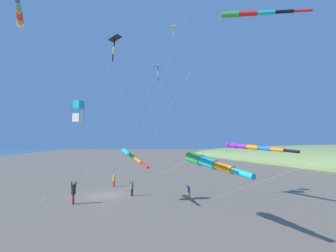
{
  "coord_description": "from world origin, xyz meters",
  "views": [
    {
      "loc": [
        -0.44,
        -27.16,
        4.95
      ],
      "look_at": [
        4.71,
        -6.78,
        6.49
      ],
      "focal_mm": 28.05,
      "sensor_mm": 36.0,
      "label": 1
    }
  ],
  "objects_px": {
    "person_child_green_jacket": "(189,191)",
    "kite_delta_green_low_center": "(158,66)",
    "person_bystander_far": "(132,187)",
    "kite_delta_red_high_left": "(114,39)",
    "kite_windsock_yellow_midlevel": "(207,162)",
    "kite_windsock_magenta_far_left": "(20,17)",
    "kite_windsock_checkered_midright": "(253,13)",
    "kite_windsock_small_distant": "(131,156)",
    "kite_box_blue_topmost": "(78,111)",
    "person_child_grey_jacket": "(114,180)",
    "kite_windsock_striped_overhead": "(249,147)",
    "person_adult_flyer": "(73,191)",
    "kite_delta_teal_far_right": "(172,27)"
  },
  "relations": [
    {
      "from": "person_child_green_jacket",
      "to": "kite_windsock_small_distant",
      "type": "height_order",
      "value": "kite_windsock_small_distant"
    },
    {
      "from": "kite_windsock_striped_overhead",
      "to": "kite_delta_red_high_left",
      "type": "height_order",
      "value": "kite_delta_red_high_left"
    },
    {
      "from": "person_child_grey_jacket",
      "to": "kite_windsock_striped_overhead",
      "type": "xyz_separation_m",
      "value": [
        11.68,
        -10.69,
        3.95
      ]
    },
    {
      "from": "kite_windsock_striped_overhead",
      "to": "person_child_green_jacket",
      "type": "bearing_deg",
      "value": 158.08
    },
    {
      "from": "person_child_grey_jacket",
      "to": "kite_windsock_yellow_midlevel",
      "type": "bearing_deg",
      "value": -75.18
    },
    {
      "from": "person_child_grey_jacket",
      "to": "kite_windsock_magenta_far_left",
      "type": "relative_size",
      "value": 0.12
    },
    {
      "from": "kite_windsock_yellow_midlevel",
      "to": "kite_windsock_magenta_far_left",
      "type": "xyz_separation_m",
      "value": [
        -10.39,
        -0.18,
        7.66
      ]
    },
    {
      "from": "person_child_green_jacket",
      "to": "kite_delta_teal_far_right",
      "type": "distance_m",
      "value": 22.83
    },
    {
      "from": "person_child_grey_jacket",
      "to": "kite_box_blue_topmost",
      "type": "relative_size",
      "value": 0.18
    },
    {
      "from": "person_adult_flyer",
      "to": "kite_windsock_checkered_midright",
      "type": "height_order",
      "value": "kite_windsock_checkered_midright"
    },
    {
      "from": "person_child_green_jacket",
      "to": "kite_windsock_magenta_far_left",
      "type": "relative_size",
      "value": 0.09
    },
    {
      "from": "kite_windsock_magenta_far_left",
      "to": "kite_delta_green_low_center",
      "type": "bearing_deg",
      "value": 45.82
    },
    {
      "from": "kite_windsock_checkered_midright",
      "to": "kite_delta_red_high_left",
      "type": "height_order",
      "value": "kite_windsock_checkered_midright"
    },
    {
      "from": "person_bystander_far",
      "to": "kite_windsock_striped_overhead",
      "type": "bearing_deg",
      "value": -24.16
    },
    {
      "from": "kite_delta_teal_far_right",
      "to": "kite_delta_red_high_left",
      "type": "distance_m",
      "value": 15.03
    },
    {
      "from": "person_bystander_far",
      "to": "kite_box_blue_topmost",
      "type": "relative_size",
      "value": 0.18
    },
    {
      "from": "kite_windsock_small_distant",
      "to": "person_child_grey_jacket",
      "type": "bearing_deg",
      "value": 96.53
    },
    {
      "from": "kite_box_blue_topmost",
      "to": "kite_windsock_small_distant",
      "type": "bearing_deg",
      "value": 6.4
    },
    {
      "from": "kite_windsock_small_distant",
      "to": "kite_delta_green_low_center",
      "type": "bearing_deg",
      "value": 20.06
    },
    {
      "from": "person_bystander_far",
      "to": "kite_windsock_striped_overhead",
      "type": "xyz_separation_m",
      "value": [
        10.24,
        -4.59,
        3.96
      ]
    },
    {
      "from": "kite_windsock_checkered_midright",
      "to": "kite_delta_red_high_left",
      "type": "relative_size",
      "value": 1.17
    },
    {
      "from": "kite_windsock_magenta_far_left",
      "to": "kite_delta_red_high_left",
      "type": "xyz_separation_m",
      "value": [
        5.16,
        8.5,
        2.8
      ]
    },
    {
      "from": "kite_windsock_checkered_midright",
      "to": "kite_windsock_magenta_far_left",
      "type": "distance_m",
      "value": 18.95
    },
    {
      "from": "kite_delta_green_low_center",
      "to": "person_adult_flyer",
      "type": "bearing_deg",
      "value": -176.62
    },
    {
      "from": "kite_windsock_yellow_midlevel",
      "to": "kite_delta_green_low_center",
      "type": "xyz_separation_m",
      "value": [
        -1.05,
        9.43,
        8.62
      ]
    },
    {
      "from": "person_adult_flyer",
      "to": "person_child_grey_jacket",
      "type": "relative_size",
      "value": 1.23
    },
    {
      "from": "person_bystander_far",
      "to": "kite_box_blue_topmost",
      "type": "height_order",
      "value": "kite_box_blue_topmost"
    },
    {
      "from": "kite_delta_teal_far_right",
      "to": "kite_windsock_magenta_far_left",
      "type": "bearing_deg",
      "value": -124.97
    },
    {
      "from": "person_child_green_jacket",
      "to": "kite_delta_green_low_center",
      "type": "distance_m",
      "value": 12.24
    },
    {
      "from": "kite_windsock_striped_overhead",
      "to": "kite_delta_red_high_left",
      "type": "xyz_separation_m",
      "value": [
        -12.27,
        1.46,
        9.58
      ]
    },
    {
      "from": "kite_windsock_checkered_midright",
      "to": "kite_windsock_small_distant",
      "type": "xyz_separation_m",
      "value": [
        -10.5,
        2.98,
        -12.81
      ]
    },
    {
      "from": "person_adult_flyer",
      "to": "kite_box_blue_topmost",
      "type": "bearing_deg",
      "value": -73.26
    },
    {
      "from": "kite_box_blue_topmost",
      "to": "kite_windsock_small_distant",
      "type": "relative_size",
      "value": 0.98
    },
    {
      "from": "person_child_grey_jacket",
      "to": "kite_windsock_small_distant",
      "type": "height_order",
      "value": "kite_windsock_small_distant"
    },
    {
      "from": "person_child_green_jacket",
      "to": "person_bystander_far",
      "type": "relative_size",
      "value": 0.78
    },
    {
      "from": "kite_box_blue_topmost",
      "to": "kite_delta_red_high_left",
      "type": "relative_size",
      "value": 0.59
    },
    {
      "from": "kite_windsock_striped_overhead",
      "to": "person_child_grey_jacket",
      "type": "bearing_deg",
      "value": 137.55
    },
    {
      "from": "person_child_green_jacket",
      "to": "kite_delta_green_low_center",
      "type": "relative_size",
      "value": 0.09
    },
    {
      "from": "kite_windsock_yellow_midlevel",
      "to": "person_adult_flyer",
      "type": "bearing_deg",
      "value": 133.05
    },
    {
      "from": "person_child_green_jacket",
      "to": "kite_windsock_yellow_midlevel",
      "type": "xyz_separation_m",
      "value": [
        -1.86,
        -8.95,
        3.26
      ]
    },
    {
      "from": "person_child_green_jacket",
      "to": "kite_windsock_magenta_far_left",
      "type": "xyz_separation_m",
      "value": [
        -12.25,
        -9.13,
        10.92
      ]
    },
    {
      "from": "kite_delta_red_high_left",
      "to": "kite_delta_green_low_center",
      "type": "relative_size",
      "value": 1.15
    },
    {
      "from": "kite_windsock_checkered_midright",
      "to": "kite_box_blue_topmost",
      "type": "bearing_deg",
      "value": 170.62
    },
    {
      "from": "kite_windsock_small_distant",
      "to": "kite_delta_green_low_center",
      "type": "xyz_separation_m",
      "value": [
        2.55,
        0.93,
        8.51
      ]
    },
    {
      "from": "person_child_grey_jacket",
      "to": "kite_windsock_small_distant",
      "type": "relative_size",
      "value": 0.18
    },
    {
      "from": "person_child_green_jacket",
      "to": "kite_windsock_checkered_midright",
      "type": "distance_m",
      "value": 17.29
    },
    {
      "from": "person_child_grey_jacket",
      "to": "kite_windsock_striped_overhead",
      "type": "distance_m",
      "value": 16.32
    },
    {
      "from": "kite_windsock_magenta_far_left",
      "to": "kite_delta_red_high_left",
      "type": "height_order",
      "value": "kite_delta_red_high_left"
    },
    {
      "from": "person_child_green_jacket",
      "to": "person_child_grey_jacket",
      "type": "relative_size",
      "value": 0.78
    },
    {
      "from": "person_bystander_far",
      "to": "kite_delta_red_high_left",
      "type": "height_order",
      "value": "kite_delta_red_high_left"
    }
  ]
}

